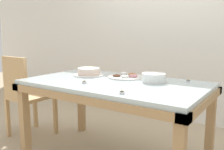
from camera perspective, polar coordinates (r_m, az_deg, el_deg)
The scene contains 9 objects.
wall_back at distance 3.55m, azimuth 14.40°, elevation 11.00°, with size 8.00×0.10×2.60m, color white.
dining_table at distance 2.24m, azimuth 0.50°, elevation -3.72°, with size 1.63×0.95×0.76m.
chair at distance 2.98m, azimuth -19.27°, elevation -3.91°, with size 0.43×0.43×0.94m.
cake_chocolate_round at distance 2.53m, azimuth -5.34°, elevation 0.64°, with size 0.31×0.31×0.08m.
pastry_platter at distance 2.41m, azimuth 3.28°, elevation -0.32°, with size 0.35×0.35×0.04m.
plate_stack at distance 2.20m, azimuth 9.47°, elevation -0.63°, with size 0.21×0.21×0.08m.
tealight_centre at distance 1.76m, azimuth 2.28°, elevation -4.01°, with size 0.04×0.04×0.04m.
tealight_near_front at distance 2.28m, azimuth 16.96°, elevation -1.32°, with size 0.04×0.04×0.04m.
tealight_near_cakes at distance 2.14m, azimuth -6.34°, elevation -1.67°, with size 0.04×0.04×0.04m.
Camera 1 is at (1.21, -1.82, 1.18)m, focal length 40.00 mm.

